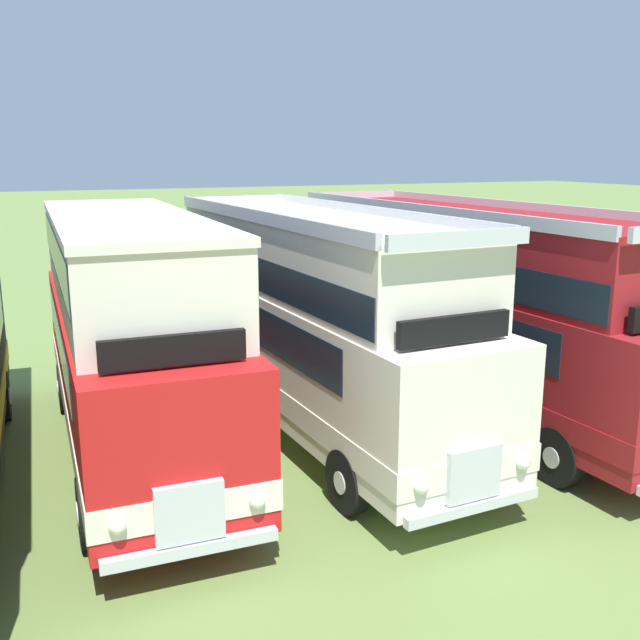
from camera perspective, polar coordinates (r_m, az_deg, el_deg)
bus_fifth_in_row at (r=13.87m, az=-14.60°, el=-0.39°), size 2.82×9.77×4.49m
bus_sixth_in_row at (r=14.70m, az=-0.45°, el=0.36°), size 3.01×10.44×4.52m
bus_seventh_in_row at (r=16.43m, az=11.23°, el=1.49°), size 3.20×11.58×4.52m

